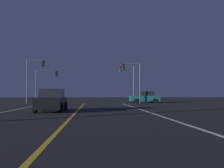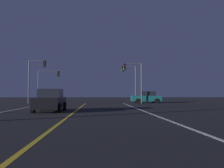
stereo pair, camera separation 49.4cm
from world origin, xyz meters
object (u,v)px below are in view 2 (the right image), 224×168
Objects in this scene: traffic_light_near_right at (133,74)px; traffic_light_near_left at (37,72)px; car_oncoming at (50,101)px; traffic_light_far_right at (129,76)px; car_crossing_side at (146,97)px; traffic_light_far_left at (49,79)px.

traffic_light_near_left is at bearing 0.00° from traffic_light_near_right.
traffic_light_near_right is (8.49, 15.65, 3.32)m from car_oncoming.
traffic_light_far_right reaches higher than car_oncoming.
car_crossing_side is 0.76× the size of traffic_light_near_right.
traffic_light_far_right is at bearing 157.76° from car_oncoming.
car_crossing_side is at bearing 116.08° from traffic_light_far_right.
traffic_light_far_left reaches higher than car_crossing_side.
traffic_light_near_left is at bearing 22.11° from traffic_light_far_right.
traffic_light_far_right is (0.16, 5.50, 0.15)m from traffic_light_near_right.
car_crossing_side is at bearing 148.00° from car_oncoming.
car_oncoming is 23.12m from traffic_light_far_right.
traffic_light_far_right is (-2.01, 4.10, 3.47)m from car_crossing_side.
car_oncoming is 18.11m from traffic_light_near_right.
traffic_light_near_right is at bearing -23.35° from traffic_light_far_left.
traffic_light_far_left is (-12.74, 5.50, -0.37)m from traffic_light_near_right.
car_crossing_side is 0.73× the size of traffic_light_far_right.
traffic_light_far_left is (0.63, 5.50, -0.59)m from traffic_light_near_left.
traffic_light_near_left reaches higher than car_crossing_side.
traffic_light_far_right reaches higher than traffic_light_far_left.
traffic_light_far_left reaches higher than car_oncoming.
car_crossing_side is 16.00m from traffic_light_near_left.
car_oncoming is 16.78m from traffic_light_near_left.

